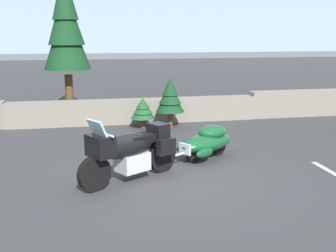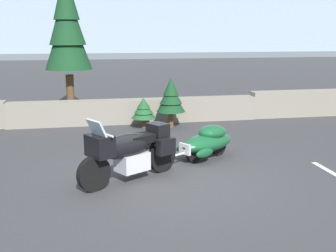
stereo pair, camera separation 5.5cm
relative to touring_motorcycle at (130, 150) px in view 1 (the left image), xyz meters
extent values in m
plane|color=#38383A|center=(0.74, 0.09, -0.62)|extent=(80.00, 80.00, 0.00)
cube|color=gray|center=(0.74, 5.45, -0.24)|extent=(8.00, 0.60, 0.76)
cube|color=#8C9EB7|center=(0.74, 95.48, 7.38)|extent=(240.00, 80.00, 16.00)
cylinder|color=black|center=(-0.70, -0.42, -0.29)|extent=(0.64, 0.46, 0.66)
cylinder|color=black|center=(0.71, 0.43, -0.29)|extent=(0.64, 0.46, 0.66)
cube|color=silver|center=(0.05, 0.03, -0.24)|extent=(0.74, 0.69, 0.36)
ellipsoid|color=black|center=(-0.04, -0.02, 0.09)|extent=(1.25, 1.00, 0.48)
cube|color=black|center=(-0.57, -0.35, 0.21)|extent=(0.58, 0.63, 0.40)
cube|color=#9EB7C6|center=(-0.62, -0.37, 0.54)|extent=(0.39, 0.47, 0.34)
cube|color=black|center=(0.22, 0.13, 0.19)|extent=(0.67, 0.60, 0.16)
cube|color=black|center=(0.63, 0.38, 0.29)|extent=(0.48, 0.51, 0.28)
cube|color=black|center=(0.74, 0.10, 0.01)|extent=(0.43, 0.34, 0.32)
cube|color=black|center=(0.43, 0.61, 0.01)|extent=(0.43, 0.34, 0.32)
cylinder|color=silver|center=(-0.53, -0.32, 0.44)|extent=(0.40, 0.62, 0.04)
cylinder|color=silver|center=(-0.66, -0.40, -0.04)|extent=(0.25, 0.19, 0.54)
cylinder|color=black|center=(1.54, 0.93, -0.40)|extent=(0.43, 0.31, 0.44)
cylinder|color=black|center=(2.25, 1.36, -0.40)|extent=(0.43, 0.31, 0.44)
ellipsoid|color=#144C28|center=(1.90, 1.15, -0.24)|extent=(1.64, 1.36, 0.40)
ellipsoid|color=#144C28|center=(2.05, 1.24, -0.02)|extent=(0.91, 0.85, 0.32)
cube|color=silver|center=(1.29, 0.78, -0.26)|extent=(0.22, 0.30, 0.24)
ellipsoid|color=#144C28|center=(1.71, 0.66, -0.34)|extent=(0.52, 0.39, 0.20)
ellipsoid|color=#144C28|center=(1.38, 1.21, -0.34)|extent=(0.52, 0.39, 0.20)
cylinder|color=silver|center=(0.96, 0.58, -0.35)|extent=(0.62, 0.41, 0.05)
cylinder|color=brown|center=(-1.35, 7.05, 0.10)|extent=(0.27, 0.27, 1.44)
cone|color=#143D1E|center=(-1.35, 7.05, 2.15)|extent=(1.59, 1.59, 2.28)
cone|color=#143D1E|center=(-1.35, 7.05, 2.84)|extent=(1.23, 1.23, 1.99)
cylinder|color=brown|center=(1.72, 4.52, -0.40)|extent=(0.17, 0.17, 0.44)
cone|color=#143D1E|center=(1.72, 4.52, 0.23)|extent=(0.88, 0.88, 0.70)
cone|color=#143D1E|center=(1.72, 4.52, 0.44)|extent=(0.68, 0.68, 0.61)
cone|color=#143D1E|center=(1.72, 4.52, 0.65)|extent=(0.48, 0.48, 0.52)
cylinder|color=brown|center=(0.90, 4.63, -0.49)|extent=(0.15, 0.15, 0.27)
cone|color=#1E5128|center=(0.90, 4.63, -0.10)|extent=(0.75, 0.75, 0.43)
cone|color=#1E5128|center=(0.90, 4.63, 0.02)|extent=(0.58, 0.58, 0.37)
cone|color=#1E5128|center=(0.90, 4.63, 0.15)|extent=(0.41, 0.41, 0.32)
camera|label=1|loc=(-0.80, -7.78, 2.21)|focal=44.54mm
camera|label=2|loc=(-0.74, -7.79, 2.21)|focal=44.54mm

